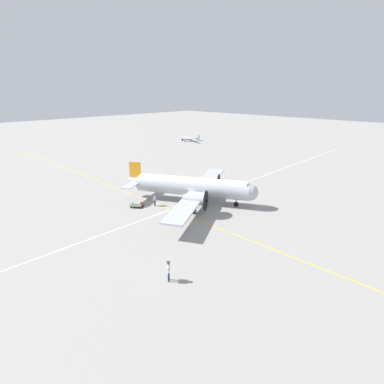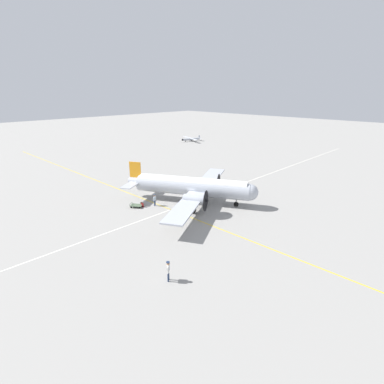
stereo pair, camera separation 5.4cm
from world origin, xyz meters
TOP-DOWN VIEW (x-y plane):
  - ground_plane at (0.00, 0.00)m, footprint 300.00×300.00m
  - apron_line_eastwest at (0.00, 4.20)m, footprint 120.00×0.16m
  - apron_line_northsouth at (0.03, 0.00)m, footprint 0.16×120.00m
  - airliner_main at (-0.33, -0.18)m, footprint 18.92×23.25m
  - crew_foreground at (-12.04, 15.35)m, footprint 0.44×0.52m
  - passenger_boarding at (2.80, 4.78)m, footprint 0.36×0.54m
  - suitcase_near_door at (4.09, 6.11)m, footprint 0.49×0.15m
  - suitcase_upright_spare at (3.67, 6.32)m, footprint 0.41×0.15m
  - baggage_cart at (4.24, 7.00)m, footprint 1.99×1.87m
  - light_aircraft_distant at (39.31, -39.89)m, footprint 8.82×6.76m

SIDE VIEW (x-z plane):
  - ground_plane at x=0.00m, z-range 0.00..0.00m
  - apron_line_eastwest at x=0.00m, z-range 0.00..0.01m
  - apron_line_northsouth at x=0.03m, z-range 0.00..0.01m
  - suitcase_near_door at x=4.09m, z-range -0.02..0.53m
  - baggage_cart at x=4.24m, z-range -0.01..0.55m
  - suitcase_upright_spare at x=3.67m, z-range -0.02..0.61m
  - light_aircraft_distant at x=39.31m, z-range -0.12..1.66m
  - passenger_boarding at x=2.80m, z-range 0.21..1.89m
  - crew_foreground at x=-12.04m, z-range 0.24..2.12m
  - airliner_main at x=-0.33m, z-range -0.32..5.19m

